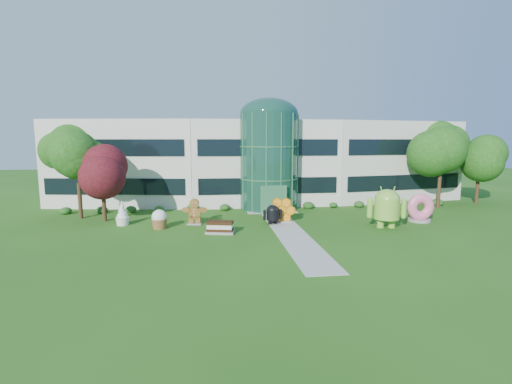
{
  "coord_description": "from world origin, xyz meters",
  "views": [
    {
      "loc": [
        -6.13,
        -26.24,
        7.18
      ],
      "look_at": [
        -2.1,
        6.0,
        2.6
      ],
      "focal_mm": 26.0,
      "sensor_mm": 36.0,
      "label": 1
    }
  ],
  "objects": [
    {
      "name": "trees_backdrop",
      "position": [
        0.0,
        13.0,
        4.2
      ],
      "size": [
        52.0,
        8.0,
        8.4
      ],
      "primitive_type": null,
      "color": "#1B4310",
      "rests_on": "ground"
    },
    {
      "name": "tree_red",
      "position": [
        -15.5,
        7.5,
        3.0
      ],
      "size": [
        4.0,
        4.0,
        6.0
      ],
      "primitive_type": null,
      "color": "#3F0C14",
      "rests_on": "ground"
    },
    {
      "name": "atrium",
      "position": [
        0.0,
        12.0,
        4.9
      ],
      "size": [
        6.0,
        6.0,
        9.8
      ],
      "primitive_type": "cylinder",
      "color": "#194738",
      "rests_on": "ground"
    },
    {
      "name": "ground",
      "position": [
        0.0,
        0.0,
        0.0
      ],
      "size": [
        140.0,
        140.0,
        0.0
      ],
      "primitive_type": "plane",
      "color": "#215114",
      "rests_on": "ground"
    },
    {
      "name": "cupcake",
      "position": [
        -10.28,
        4.02,
        0.79
      ],
      "size": [
        1.67,
        1.67,
        1.59
      ],
      "primitive_type": null,
      "rotation": [
        0.0,
        0.0,
        0.32
      ],
      "color": "white",
      "rests_on": "ground"
    },
    {
      "name": "building",
      "position": [
        0.0,
        18.0,
        4.65
      ],
      "size": [
        46.0,
        15.0,
        9.3
      ],
      "primitive_type": null,
      "color": "beige",
      "rests_on": "ground"
    },
    {
      "name": "android_green",
      "position": [
        8.22,
        2.05,
        1.88
      ],
      "size": [
        3.64,
        2.72,
        3.76
      ],
      "primitive_type": null,
      "rotation": [
        0.0,
        0.0,
        -0.16
      ],
      "color": "#7CB83B",
      "rests_on": "ground"
    },
    {
      "name": "walkway",
      "position": [
        0.0,
        2.0,
        0.02
      ],
      "size": [
        2.4,
        20.0,
        0.04
      ],
      "primitive_type": "cube",
      "color": "#9E9E93",
      "rests_on": "ground"
    },
    {
      "name": "gingerbread",
      "position": [
        -7.5,
        5.26,
        1.13
      ],
      "size": [
        2.56,
        1.35,
        2.25
      ],
      "primitive_type": null,
      "rotation": [
        0.0,
        0.0,
        -0.18
      ],
      "color": "brown",
      "rests_on": "ground"
    },
    {
      "name": "froyo",
      "position": [
        -13.57,
        5.72,
        1.03
      ],
      "size": [
        1.39,
        1.39,
        2.07
      ],
      "primitive_type": null,
      "rotation": [
        0.0,
        0.0,
        0.17
      ],
      "color": "white",
      "rests_on": "ground"
    },
    {
      "name": "honeycomb",
      "position": [
        0.02,
        5.04,
        0.99
      ],
      "size": [
        2.58,
        1.07,
        1.99
      ],
      "primitive_type": null,
      "rotation": [
        0.0,
        0.0,
        -0.07
      ],
      "color": "orange",
      "rests_on": "ground"
    },
    {
      "name": "ice_cream_sandwich",
      "position": [
        -5.42,
        1.87,
        0.48
      ],
      "size": [
        2.35,
        1.52,
        0.97
      ],
      "primitive_type": null,
      "rotation": [
        0.0,
        0.0,
        -0.21
      ],
      "color": "black",
      "rests_on": "ground"
    },
    {
      "name": "android_black",
      "position": [
        -0.87,
        4.36,
        0.99
      ],
      "size": [
        1.88,
        1.38,
        1.98
      ],
      "primitive_type": null,
      "rotation": [
        0.0,
        0.0,
        0.13
      ],
      "color": "black",
      "rests_on": "ground"
    },
    {
      "name": "donut",
      "position": [
        12.27,
        3.96,
        1.25
      ],
      "size": [
        2.49,
        1.34,
        2.51
      ],
      "primitive_type": null,
      "rotation": [
        0.0,
        0.0,
        -0.08
      ],
      "color": "#F55D8E",
      "rests_on": "ground"
    }
  ]
}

